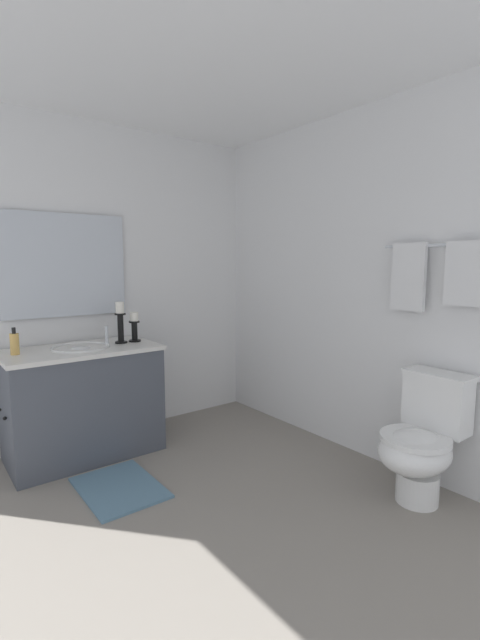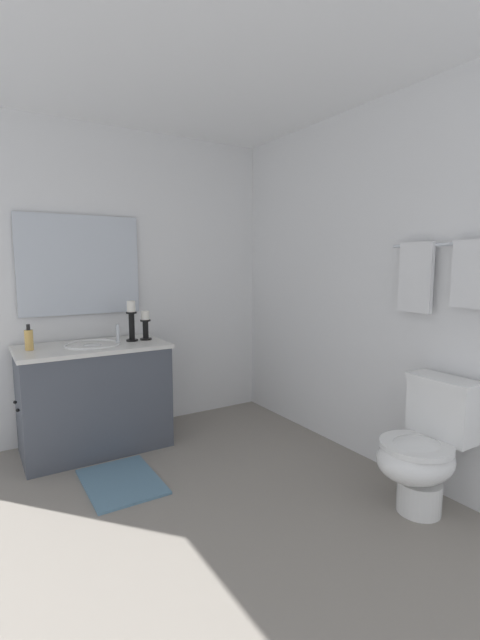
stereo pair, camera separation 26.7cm
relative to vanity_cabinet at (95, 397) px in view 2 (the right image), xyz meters
The scene contains 15 objects.
floor 1.32m from the vanity_cabinet, ahead, with size 3.15×2.95×0.02m, color gray.
wall_back 2.21m from the vanity_cabinet, 52.45° to the left, with size 3.15×0.04×2.45m, color white.
wall_left 0.90m from the vanity_cabinet, 155.10° to the left, with size 0.04×2.95×2.45m, color white.
ceiling 2.42m from the vanity_cabinet, ahead, with size 3.15×2.95×0.02m, color white.
vanity_cabinet is the anchor object (origin of this frame).
sink_basin 0.36m from the vanity_cabinet, 90.00° to the left, with size 0.40×0.40×0.24m.
mirror 1.01m from the vanity_cabinet, behind, with size 0.02×0.90×0.76m, color silver.
candle_holder_tall 0.66m from the vanity_cabinet, 90.79° to the left, with size 0.09×0.09×0.23m.
candle_holder_short 0.64m from the vanity_cabinet, 91.61° to the left, with size 0.09×0.09×0.31m.
soap_bottle 0.63m from the vanity_cabinet, 94.85° to the right, with size 0.06×0.06×0.18m.
toilet 2.27m from the vanity_cabinet, 36.34° to the left, with size 0.39×0.54×0.75m.
towel_bar 2.59m from the vanity_cabinet, 41.81° to the left, with size 0.02×0.02×0.73m, color silver.
towel_near_vanity 2.38m from the vanity_cabinet, 44.63° to the left, with size 0.22×0.03×0.42m, color white.
towel_center 2.65m from the vanity_cabinet, 38.69° to the left, with size 0.26×0.03×0.37m, color white.
bath_mat 0.74m from the vanity_cabinet, ahead, with size 0.60×0.44×0.02m, color slate.
Camera 2 is at (1.99, -0.88, 1.39)m, focal length 24.44 mm.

